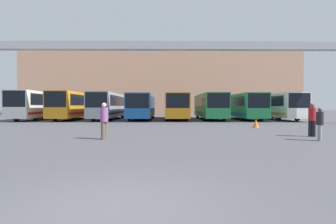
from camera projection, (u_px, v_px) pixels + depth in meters
name	position (u px, v px, depth m)	size (l,w,h in m)	color
ground_plane	(114.00, 210.00, 4.13)	(200.00, 200.00, 0.00)	#47474C
building_backdrop	(162.00, 81.00, 54.49)	(53.15, 12.00, 13.68)	tan
overhead_gantry	(157.00, 54.00, 24.31)	(37.07, 0.80, 7.55)	gray
bus_slot_0	(40.00, 104.00, 31.51)	(2.50, 10.75, 3.29)	silver
bus_slot_1	(74.00, 104.00, 31.76)	(2.45, 11.16, 3.23)	orange
bus_slot_2	(109.00, 105.00, 32.42)	(2.44, 12.41, 3.14)	#999EA5
bus_slot_3	(142.00, 105.00, 32.35)	(2.63, 12.18, 3.00)	#1959A5
bus_slot_4	(176.00, 105.00, 32.22)	(2.61, 11.85, 3.04)	orange
bus_slot_5	(210.00, 105.00, 31.68)	(2.53, 10.68, 3.05)	#268C4C
bus_slot_6	(243.00, 105.00, 31.85)	(2.49, 10.95, 3.04)	#268C4C
bus_slot_7	(276.00, 105.00, 32.18)	(2.47, 11.53, 3.06)	silver
pedestrian_far_center	(312.00, 119.00, 13.99)	(0.37, 0.37, 1.79)	black
pedestrian_mid_left	(320.00, 123.00, 12.33)	(0.33, 0.33, 1.57)	gray
pedestrian_near_left	(104.00, 120.00, 12.86)	(0.37, 0.37, 1.80)	brown
traffic_cone	(256.00, 123.00, 19.84)	(0.46, 0.46, 0.64)	orange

